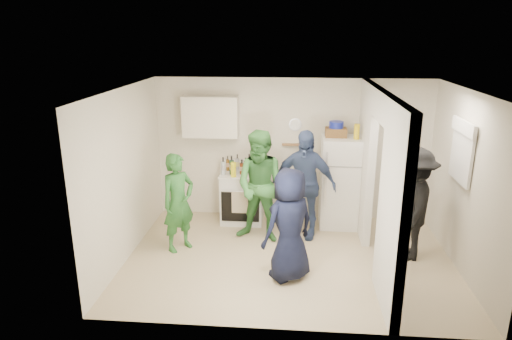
{
  "coord_description": "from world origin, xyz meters",
  "views": [
    {
      "loc": [
        0.03,
        -6.14,
        3.25
      ],
      "look_at": [
        -0.53,
        0.4,
        1.25
      ],
      "focal_mm": 32.0,
      "sensor_mm": 36.0,
      "label": 1
    }
  ],
  "objects": [
    {
      "name": "wall_right",
      "position": [
        2.4,
        0.0,
        1.25
      ],
      "size": [
        0.0,
        3.4,
        3.4
      ],
      "primitive_type": "plane",
      "rotation": [
        1.57,
        0.0,
        -1.57
      ],
      "color": "silver",
      "rests_on": "floor"
    },
    {
      "name": "wall_back",
      "position": [
        0.0,
        1.7,
        1.25
      ],
      "size": [
        4.8,
        0.0,
        4.8
      ],
      "primitive_type": "plane",
      "rotation": [
        1.57,
        0.0,
        0.0
      ],
      "color": "silver",
      "rests_on": "floor"
    },
    {
      "name": "stove",
      "position": [
        -0.85,
        1.37,
        0.45
      ],
      "size": [
        0.75,
        0.62,
        0.89
      ],
      "primitive_type": "cube",
      "color": "white",
      "rests_on": "floor"
    },
    {
      "name": "partition_pier_front",
      "position": [
        1.2,
        -1.1,
        1.25
      ],
      "size": [
        0.12,
        1.2,
        2.5
      ],
      "primitive_type": "cube",
      "color": "silver",
      "rests_on": "floor"
    },
    {
      "name": "wall_front",
      "position": [
        0.0,
        -1.7,
        1.25
      ],
      "size": [
        4.8,
        0.0,
        4.8
      ],
      "primitive_type": "plane",
      "rotation": [
        -1.57,
        0.0,
        0.0
      ],
      "color": "silver",
      "rests_on": "floor"
    },
    {
      "name": "bottle_g",
      "position": [
        -0.6,
        1.52,
        1.05
      ],
      "size": [
        0.06,
        0.06,
        0.31
      ],
      "primitive_type": "cylinder",
      "color": "olive",
      "rests_on": "stove"
    },
    {
      "name": "spice_shelf",
      "position": [
        0.0,
        1.65,
        1.35
      ],
      "size": [
        0.35,
        0.08,
        0.03
      ],
      "primitive_type": "cube",
      "color": "olive",
      "rests_on": "wall_back"
    },
    {
      "name": "person_green_left",
      "position": [
        -1.69,
        0.2,
        0.76
      ],
      "size": [
        0.64,
        0.66,
        1.53
      ],
      "primitive_type": "imported",
      "rotation": [
        0.0,
        0.0,
        0.86
      ],
      "color": "#33752E",
      "rests_on": "floor"
    },
    {
      "name": "partition_header",
      "position": [
        1.2,
        0.0,
        2.3
      ],
      "size": [
        0.12,
        1.0,
        0.4
      ],
      "primitive_type": "cube",
      "color": "silver",
      "rests_on": "partition_pier_back"
    },
    {
      "name": "floor",
      "position": [
        0.0,
        0.0,
        0.0
      ],
      "size": [
        4.8,
        4.8,
        0.0
      ],
      "primitive_type": "plane",
      "color": "tan",
      "rests_on": "ground"
    },
    {
      "name": "wall_clock",
      "position": [
        0.05,
        1.68,
        1.7
      ],
      "size": [
        0.22,
        0.02,
        0.22
      ],
      "primitive_type": "cylinder",
      "rotation": [
        1.57,
        0.0,
        0.0
      ],
      "color": "white",
      "rests_on": "wall_back"
    },
    {
      "name": "nook_window_frame",
      "position": [
        2.36,
        0.2,
        1.65
      ],
      "size": [
        0.04,
        0.76,
        0.86
      ],
      "primitive_type": "cube",
      "color": "white",
      "rests_on": "wall_right"
    },
    {
      "name": "red_cup",
      "position": [
        -0.63,
        1.17,
        0.95
      ],
      "size": [
        0.09,
        0.09,
        0.12
      ],
      "primitive_type": "cylinder",
      "color": "red",
      "rests_on": "stove"
    },
    {
      "name": "person_green_center",
      "position": [
        -0.45,
        0.63,
        0.9
      ],
      "size": [
        1.01,
        0.86,
        1.81
      ],
      "primitive_type": "imported",
      "rotation": [
        0.0,
        0.0,
        -0.22
      ],
      "color": "#3C7935",
      "rests_on": "floor"
    },
    {
      "name": "bottle_c",
      "position": [
        -0.95,
        1.53,
        1.04
      ],
      "size": [
        0.06,
        0.06,
        0.29
      ],
      "primitive_type": "cylinder",
      "color": "#9D9FAA",
      "rests_on": "stove"
    },
    {
      "name": "person_denim",
      "position": [
        0.21,
        0.85,
        0.89
      ],
      "size": [
        1.13,
        0.72,
        1.79
      ],
      "primitive_type": "imported",
      "rotation": [
        0.0,
        0.0,
        -0.29
      ],
      "color": "#374178",
      "rests_on": "floor"
    },
    {
      "name": "nook_window",
      "position": [
        2.38,
        0.2,
        1.65
      ],
      "size": [
        0.03,
        0.7,
        0.8
      ],
      "primitive_type": "cube",
      "color": "black",
      "rests_on": "wall_right"
    },
    {
      "name": "bottle_b",
      "position": [
        -1.02,
        1.3,
        1.06
      ],
      "size": [
        0.08,
        0.08,
        0.33
      ],
      "primitive_type": "cylinder",
      "color": "#194D30",
      "rests_on": "stove"
    },
    {
      "name": "bottle_a",
      "position": [
        -1.12,
        1.5,
        1.02
      ],
      "size": [
        0.06,
        0.06,
        0.26
      ],
      "primitive_type": "cylinder",
      "color": "brown",
      "rests_on": "stove"
    },
    {
      "name": "ceiling",
      "position": [
        0.0,
        0.0,
        2.5
      ],
      "size": [
        4.8,
        4.8,
        0.0
      ],
      "primitive_type": "plane",
      "rotation": [
        3.14,
        0.0,
        0.0
      ],
      "color": "white",
      "rests_on": "wall_back"
    },
    {
      "name": "partition_pier_back",
      "position": [
        1.2,
        1.1,
        1.25
      ],
      "size": [
        0.12,
        1.2,
        2.5
      ],
      "primitive_type": "cube",
      "color": "silver",
      "rests_on": "floor"
    },
    {
      "name": "nook_valance",
      "position": [
        2.34,
        0.2,
        2.0
      ],
      "size": [
        0.04,
        0.82,
        0.18
      ],
      "primitive_type": "cube",
      "color": "white",
      "rests_on": "wall_right"
    },
    {
      "name": "bottle_d",
      "position": [
        -0.85,
        1.3,
        1.02
      ],
      "size": [
        0.08,
        0.08,
        0.26
      ],
      "primitive_type": "cylinder",
      "color": "maroon",
      "rests_on": "stove"
    },
    {
      "name": "person_nook",
      "position": [
        1.79,
        0.22,
        0.84
      ],
      "size": [
        0.89,
        1.21,
        1.68
      ],
      "primitive_type": "imported",
      "rotation": [
        0.0,
        0.0,
        -1.83
      ],
      "color": "black",
      "rests_on": "floor"
    },
    {
      "name": "blue_bowl",
      "position": [
        0.73,
        1.39,
        1.77
      ],
      "size": [
        0.24,
        0.24,
        0.11
      ],
      "primitive_type": "cylinder",
      "color": "navy",
      "rests_on": "wicker_basket"
    },
    {
      "name": "upper_cabinet",
      "position": [
        -1.4,
        1.52,
        1.85
      ],
      "size": [
        0.95,
        0.34,
        0.7
      ],
      "primitive_type": "cube",
      "color": "silver",
      "rests_on": "wall_back"
    },
    {
      "name": "wicker_basket",
      "position": [
        0.73,
        1.39,
        1.64
      ],
      "size": [
        0.35,
        0.25,
        0.15
      ],
      "primitive_type": "cube",
      "color": "brown",
      "rests_on": "fridge"
    },
    {
      "name": "yellow_cup_stack_stove",
      "position": [
        -0.97,
        1.15,
        1.02
      ],
      "size": [
        0.09,
        0.09,
        0.25
      ],
      "primitive_type": "cylinder",
      "color": "yellow",
      "rests_on": "stove"
    },
    {
      "name": "bottle_f",
      "position": [
        -0.66,
        1.39,
        1.04
      ],
      "size": [
        0.06,
        0.06,
        0.3
      ],
      "primitive_type": "cylinder",
      "color": "#12311C",
      "rests_on": "stove"
    },
    {
      "name": "wall_left",
      "position": [
        -2.4,
        0.0,
        1.25
      ],
      "size": [
        0.0,
        3.4,
        3.4
      ],
      "primitive_type": "plane",
      "rotation": [
        1.57,
        0.0,
        1.57
      ],
      "color": "silver",
      "rests_on": "floor"
    },
    {
      "name": "person_navy",
      "position": [
        -0.0,
        -0.54,
        0.78
      ],
      "size": [
        0.91,
        0.86,
        1.56
      ],
      "primitive_type": "imported",
      "rotation": [
        0.0,
        0.0,
        -2.48
      ],
      "color": "black",
      "rests_on": "floor"
    },
    {
      "name": "bottle_j",
      "position": [
        -0.54,
        1.26,
        1.05
      ],
      "size": [
        0.07,
        0.07,
        0.32
      ],
      "primitive_type": "cylinder",
      "color": "#1F5B39",
      "rests_on": "stove"
    },
    {
      "name": "bottle_h",
      "position": [
        -1.16,
        1.24,
        1.05
      ],
      "size": [
        0.08,
        0.08,
        0.31
      ],
      "primitive_type": "cylinder",
      "color": "#B2BBBE",
      "rests_on": "stove"
    },
    {
      "name": "yellow_cup_stack_top",
      "position": [
        1.05,
        1.24,
        1.69
      ],
      "size": [
        0.09,
        0.09,
        0.25
      ],
      "primitive_type": "cylinder",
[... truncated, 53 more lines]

